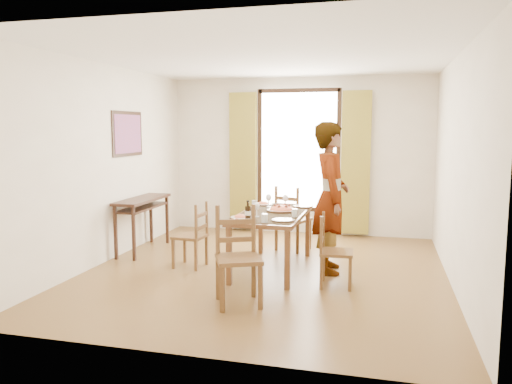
% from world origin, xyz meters
% --- Properties ---
extents(ground, '(5.00, 5.00, 0.00)m').
position_xyz_m(ground, '(0.00, 0.00, 0.00)').
color(ground, brown).
rests_on(ground, ground).
extents(room_shell, '(4.60, 5.10, 2.74)m').
position_xyz_m(room_shell, '(-0.00, 0.13, 1.54)').
color(room_shell, silver).
rests_on(room_shell, ground).
extents(console_table, '(0.38, 1.20, 0.80)m').
position_xyz_m(console_table, '(-2.03, 0.60, 0.68)').
color(console_table, black).
rests_on(console_table, ground).
extents(dining_table, '(0.81, 1.67, 0.76)m').
position_xyz_m(dining_table, '(0.06, 0.12, 0.68)').
color(dining_table, brown).
rests_on(dining_table, ground).
extents(chair_west, '(0.41, 0.41, 0.87)m').
position_xyz_m(chair_west, '(-0.99, -0.04, 0.40)').
color(chair_west, brown).
rests_on(chair_west, ground).
extents(chair_north, '(0.56, 0.56, 0.98)m').
position_xyz_m(chair_north, '(0.13, 1.20, 0.46)').
color(chair_north, brown).
rests_on(chair_north, ground).
extents(chair_south, '(0.60, 0.60, 1.03)m').
position_xyz_m(chair_south, '(-0.01, -1.21, 0.48)').
color(chair_south, brown).
rests_on(chair_south, ground).
extents(chair_east, '(0.39, 0.39, 0.85)m').
position_xyz_m(chair_east, '(0.91, -0.38, 0.39)').
color(chair_east, brown).
rests_on(chair_east, ground).
extents(man, '(0.85, 0.69, 1.91)m').
position_xyz_m(man, '(0.80, 0.22, 0.96)').
color(man, '#94969C').
rests_on(man, ground).
extents(plate_sw, '(0.27, 0.27, 0.05)m').
position_xyz_m(plate_sw, '(-0.21, -0.42, 0.78)').
color(plate_sw, silver).
rests_on(plate_sw, dining_table).
extents(plate_se, '(0.27, 0.27, 0.05)m').
position_xyz_m(plate_se, '(0.31, -0.43, 0.78)').
color(plate_se, silver).
rests_on(plate_se, dining_table).
extents(plate_nw, '(0.27, 0.27, 0.05)m').
position_xyz_m(plate_nw, '(-0.20, 0.68, 0.78)').
color(plate_nw, silver).
rests_on(plate_nw, dining_table).
extents(plate_ne, '(0.27, 0.27, 0.05)m').
position_xyz_m(plate_ne, '(0.38, 0.64, 0.78)').
color(plate_ne, silver).
rests_on(plate_ne, dining_table).
extents(pasta_platter, '(0.40, 0.40, 0.10)m').
position_xyz_m(pasta_platter, '(0.17, 0.22, 0.81)').
color(pasta_platter, red).
rests_on(pasta_platter, dining_table).
extents(caprese_plate, '(0.20, 0.20, 0.04)m').
position_xyz_m(caprese_plate, '(-0.20, -0.65, 0.78)').
color(caprese_plate, silver).
rests_on(caprese_plate, dining_table).
extents(wine_glass_a, '(0.08, 0.08, 0.18)m').
position_xyz_m(wine_glass_a, '(-0.05, -0.26, 0.85)').
color(wine_glass_a, white).
rests_on(wine_glass_a, dining_table).
extents(wine_glass_b, '(0.08, 0.08, 0.18)m').
position_xyz_m(wine_glass_b, '(0.16, 0.51, 0.85)').
color(wine_glass_b, white).
rests_on(wine_glass_b, dining_table).
extents(wine_glass_c, '(0.08, 0.08, 0.18)m').
position_xyz_m(wine_glass_c, '(-0.08, 0.51, 0.85)').
color(wine_glass_c, white).
rests_on(wine_glass_c, dining_table).
extents(tumbler_a, '(0.07, 0.07, 0.10)m').
position_xyz_m(tumbler_a, '(0.40, -0.14, 0.81)').
color(tumbler_a, silver).
rests_on(tumbler_a, dining_table).
extents(tumbler_b, '(0.07, 0.07, 0.10)m').
position_xyz_m(tumbler_b, '(-0.26, 0.43, 0.81)').
color(tumbler_b, silver).
rests_on(tumbler_b, dining_table).
extents(tumbler_c, '(0.07, 0.07, 0.10)m').
position_xyz_m(tumbler_c, '(0.12, -0.58, 0.81)').
color(tumbler_c, silver).
rests_on(tumbler_c, dining_table).
extents(wine_bottle, '(0.07, 0.07, 0.25)m').
position_xyz_m(wine_bottle, '(-0.08, -0.58, 0.88)').
color(wine_bottle, black).
rests_on(wine_bottle, dining_table).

